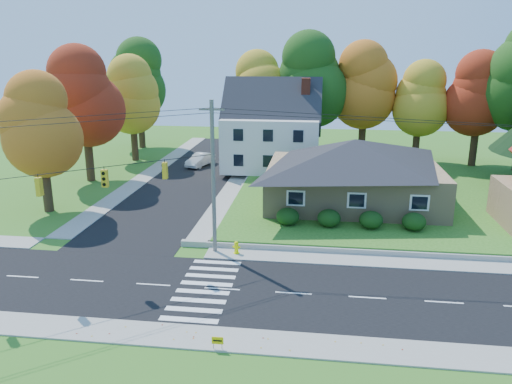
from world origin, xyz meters
TOP-DOWN VIEW (x-y plane):
  - ground at (0.00, 0.00)m, footprint 120.00×120.00m
  - road_main at (0.00, 0.00)m, footprint 90.00×8.00m
  - road_cross at (-8.00, 26.00)m, footprint 8.00×44.00m
  - sidewalk_north at (0.00, 5.00)m, footprint 90.00×2.00m
  - sidewalk_south at (0.00, -5.00)m, footprint 90.00×2.00m
  - lawn at (13.00, 21.00)m, footprint 30.00×30.00m
  - ranch_house at (8.00, 16.00)m, footprint 14.60×10.60m
  - colonial_house at (0.04, 28.00)m, footprint 10.40×8.40m
  - hedge_row at (7.50, 9.80)m, footprint 10.70×1.70m
  - traffic_infrastructure at (-0.15, 1.35)m, footprint 38.10×10.66m
  - tree_lot_0 at (-2.00, 34.00)m, footprint 6.72×6.72m
  - tree_lot_1 at (4.00, 33.00)m, footprint 7.84×7.84m
  - tree_lot_2 at (10.00, 34.00)m, footprint 7.28×7.28m
  - tree_lot_3 at (16.00, 33.00)m, footprint 6.16×6.16m
  - tree_lot_4 at (22.00, 32.00)m, footprint 6.72×6.72m
  - tree_west_0 at (-17.00, 12.00)m, footprint 6.16×6.16m
  - tree_west_1 at (-18.00, 22.00)m, footprint 7.28×7.28m
  - tree_west_2 at (-17.00, 32.00)m, footprint 6.72×6.72m
  - tree_west_3 at (-19.00, 40.00)m, footprint 7.84×7.84m
  - white_car at (-8.42, 29.80)m, footprint 2.77×4.64m
  - fire_hydrant at (-0.03, 5.00)m, footprint 0.51×0.40m
  - yard_sign at (0.95, -5.82)m, footprint 0.53×0.04m

SIDE VIEW (x-z plane):
  - ground at x=0.00m, z-range 0.00..0.00m
  - road_main at x=0.00m, z-range 0.00..0.02m
  - road_cross at x=-8.00m, z-range 0.00..0.02m
  - sidewalk_north at x=0.00m, z-range 0.00..0.08m
  - sidewalk_south at x=0.00m, z-range 0.00..0.08m
  - lawn at x=13.00m, z-range 0.00..0.50m
  - fire_hydrant at x=-0.03m, z-range -0.02..0.88m
  - yard_sign at x=0.95m, z-range 0.14..0.80m
  - white_car at x=-8.42m, z-range 0.02..1.46m
  - hedge_row at x=7.50m, z-range 0.50..1.77m
  - ranch_house at x=8.00m, z-range 0.57..5.97m
  - colonial_house at x=0.04m, z-range -0.22..9.38m
  - traffic_infrastructure at x=-0.15m, z-range 0.15..10.15m
  - tree_west_0 at x=-17.00m, z-range 1.42..12.89m
  - tree_lot_3 at x=16.00m, z-range 1.92..13.39m
  - tree_west_2 at x=-17.00m, z-range 1.55..14.06m
  - tree_lot_0 at x=-2.00m, z-range 2.05..14.56m
  - tree_lot_4 at x=22.00m, z-range 2.05..14.56m
  - tree_west_1 at x=-18.00m, z-range 1.68..15.24m
  - tree_lot_2 at x=10.00m, z-range 2.18..15.74m
  - tree_west_3 at x=-19.00m, z-range 1.81..16.41m
  - tree_lot_1 at x=4.00m, z-range 2.31..16.91m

